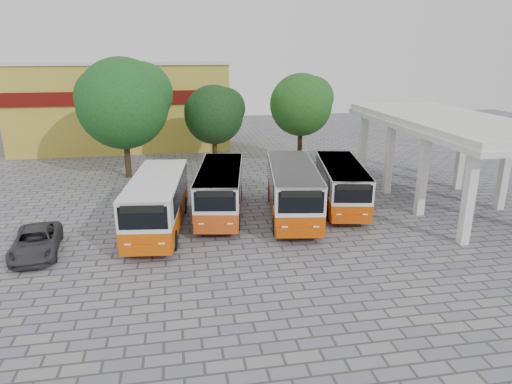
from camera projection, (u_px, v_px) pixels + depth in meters
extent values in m
plane|color=gray|center=(299.00, 235.00, 24.04)|extent=(90.00, 90.00, 0.00)
cube|color=silver|center=(469.00, 196.00, 22.26)|extent=(0.45, 0.45, 5.00)
cube|color=silver|center=(363.00, 144.00, 34.47)|extent=(0.45, 0.45, 5.00)
cube|color=silver|center=(428.00, 142.00, 35.36)|extent=(0.45, 0.45, 5.00)
cube|color=silver|center=(449.00, 120.00, 28.00)|extent=(6.60, 15.60, 0.40)
cube|color=silver|center=(448.00, 126.00, 28.11)|extent=(6.80, 15.80, 0.30)
cube|color=gold|center=(124.00, 105.00, 45.40)|extent=(20.00, 10.00, 8.00)
cube|color=#590C0A|center=(117.00, 98.00, 40.25)|extent=(20.00, 0.20, 1.20)
cube|color=silver|center=(120.00, 62.00, 44.16)|extent=(20.40, 10.40, 0.30)
cube|color=#C04700|center=(158.00, 214.00, 24.44)|extent=(3.40, 8.36, 1.07)
cube|color=white|center=(157.00, 191.00, 24.06)|extent=(3.40, 8.36, 1.49)
cube|color=white|center=(156.00, 179.00, 23.85)|extent=(3.45, 8.36, 0.12)
cube|color=black|center=(133.00, 192.00, 23.84)|extent=(0.86, 6.66, 1.07)
cube|color=black|center=(180.00, 190.00, 24.26)|extent=(0.86, 6.66, 1.07)
cube|color=black|center=(154.00, 218.00, 20.22)|extent=(2.17, 0.31, 1.07)
cube|color=black|center=(153.00, 209.00, 20.09)|extent=(1.92, 0.29, 0.35)
cylinder|color=black|center=(134.00, 242.00, 21.90)|extent=(0.28, 1.02, 1.02)
cylinder|color=black|center=(180.00, 239.00, 22.27)|extent=(0.28, 1.02, 1.02)
cylinder|color=black|center=(141.00, 206.00, 26.86)|extent=(0.28, 1.02, 1.02)
cylinder|color=black|center=(179.00, 204.00, 27.23)|extent=(0.28, 1.02, 1.02)
cube|color=#B34210|center=(221.00, 200.00, 26.76)|extent=(3.60, 8.04, 1.02)
cube|color=white|center=(220.00, 180.00, 26.39)|extent=(3.60, 8.04, 1.42)
cube|color=white|center=(220.00, 169.00, 26.20)|extent=(3.64, 8.04, 0.12)
cube|color=black|center=(200.00, 181.00, 26.19)|extent=(1.12, 6.32, 1.02)
cube|color=black|center=(240.00, 179.00, 26.59)|extent=(1.12, 6.32, 1.02)
cube|color=black|center=(228.00, 201.00, 22.73)|extent=(2.06, 0.40, 1.02)
cube|color=black|center=(228.00, 193.00, 22.61)|extent=(1.83, 0.37, 0.33)
cylinder|color=black|center=(206.00, 223.00, 24.34)|extent=(0.27, 0.97, 0.97)
cylinder|color=black|center=(245.00, 221.00, 24.69)|extent=(0.27, 0.97, 0.97)
cylinder|color=black|center=(200.00, 195.00, 29.07)|extent=(0.27, 0.97, 0.97)
cylinder|color=black|center=(233.00, 193.00, 29.42)|extent=(0.27, 0.97, 0.97)
cube|color=#B83E00|center=(292.00, 201.00, 26.45)|extent=(3.76, 8.59, 1.09)
cube|color=white|center=(293.00, 179.00, 26.06)|extent=(3.76, 8.59, 1.53)
cube|color=white|center=(293.00, 167.00, 25.85)|extent=(3.81, 8.60, 0.12)
cube|color=black|center=(271.00, 180.00, 25.84)|extent=(1.13, 6.77, 1.09)
cube|color=black|center=(314.00, 178.00, 26.27)|extent=(1.13, 6.77, 1.09)
cube|color=black|center=(314.00, 202.00, 22.14)|extent=(2.21, 0.40, 1.09)
cube|color=black|center=(315.00, 194.00, 22.01)|extent=(1.96, 0.37, 0.35)
cylinder|color=black|center=(284.00, 226.00, 23.85)|extent=(0.29, 1.04, 1.04)
cylinder|color=black|center=(325.00, 223.00, 24.23)|extent=(0.29, 1.04, 1.04)
cylinder|color=black|center=(264.00, 195.00, 28.92)|extent=(0.29, 1.04, 1.04)
cylinder|color=black|center=(299.00, 193.00, 29.30)|extent=(0.29, 1.04, 1.04)
cube|color=#BE3E00|center=(341.00, 194.00, 28.04)|extent=(3.64, 7.79, 0.98)
cube|color=white|center=(342.00, 175.00, 27.68)|extent=(3.64, 7.79, 1.38)
cube|color=white|center=(342.00, 165.00, 27.49)|extent=(3.69, 7.80, 0.11)
cube|color=black|center=(324.00, 176.00, 27.48)|extent=(1.23, 6.08, 0.98)
cube|color=black|center=(360.00, 174.00, 27.87)|extent=(1.23, 6.08, 0.98)
cube|color=black|center=(367.00, 194.00, 24.14)|extent=(1.99, 0.43, 0.98)
cube|color=black|center=(367.00, 187.00, 24.02)|extent=(1.76, 0.40, 0.32)
cylinder|color=black|center=(338.00, 214.00, 25.69)|extent=(0.26, 0.94, 0.94)
cylinder|color=black|center=(372.00, 212.00, 26.03)|extent=(0.26, 0.94, 0.94)
cylinder|color=black|center=(313.00, 189.00, 30.27)|extent=(0.26, 0.94, 0.94)
cylinder|color=black|center=(342.00, 188.00, 30.61)|extent=(0.26, 0.94, 0.94)
cylinder|color=#3B2B1C|center=(127.00, 151.00, 34.25)|extent=(0.45, 0.45, 4.14)
sphere|color=#124A13|center=(123.00, 103.00, 33.20)|extent=(6.64, 6.64, 6.64)
sphere|color=#124A13|center=(141.00, 94.00, 33.50)|extent=(4.65, 4.65, 4.65)
sphere|color=#124A13|center=(105.00, 97.00, 32.66)|extent=(4.32, 4.32, 4.32)
cylinder|color=#392B14|center=(215.00, 148.00, 37.45)|extent=(0.38, 0.38, 3.15)
sphere|color=black|center=(214.00, 115.00, 36.62)|extent=(4.74, 4.74, 4.74)
sphere|color=black|center=(225.00, 108.00, 36.92)|extent=(3.32, 3.32, 3.32)
sphere|color=black|center=(204.00, 111.00, 36.19)|extent=(3.08, 3.08, 3.08)
cylinder|color=#2E2212|center=(300.00, 144.00, 37.89)|extent=(0.38, 0.38, 3.60)
sphere|color=#164910|center=(301.00, 105.00, 36.92)|extent=(5.04, 5.04, 5.04)
sphere|color=#164910|center=(312.00, 98.00, 37.22)|extent=(3.53, 3.53, 3.53)
sphere|color=#164910|center=(291.00, 100.00, 36.47)|extent=(3.28, 3.28, 3.28)
imported|color=#343439|center=(36.00, 242.00, 21.64)|extent=(2.53, 4.61, 1.22)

